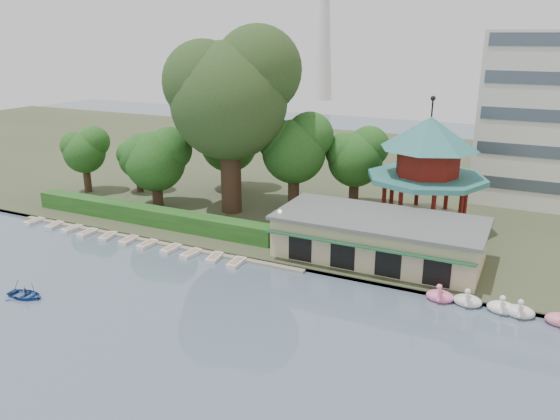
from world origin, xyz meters
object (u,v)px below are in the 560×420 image
Objects in this scene: boathouse at (378,237)px; pavilion at (428,162)px; rowboat_with_passengers at (25,292)px; big_tree at (231,91)px; dock at (152,240)px.

pavilion reaches higher than boathouse.
rowboat_with_passengers is (-23.12, -19.17, -1.92)m from boathouse.
boathouse is 11.43m from pavilion.
pavilion is 22.16m from big_tree.
big_tree reaches higher than pavilion.
boathouse is 4.03× the size of rowboat_with_passengers.
pavilion is at bearing 31.66° from dock.
dock is 7.37× the size of rowboat_with_passengers.
dock is 2.52× the size of pavilion.
boathouse is 30.09m from rowboat_with_passengers.
boathouse is at bearing 12.24° from dock.
boathouse is at bearing -18.32° from big_tree.
dock is 1.83× the size of boathouse.
pavilion is at bearing 78.72° from boathouse.
big_tree reaches higher than rowboat_with_passengers.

